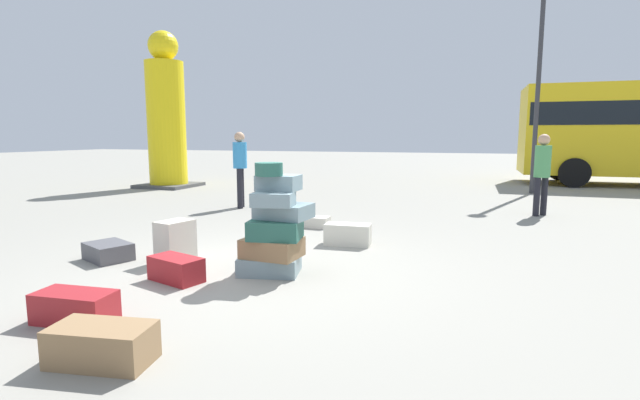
{
  "coord_description": "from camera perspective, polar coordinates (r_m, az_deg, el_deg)",
  "views": [
    {
      "loc": [
        2.38,
        -4.67,
        1.56
      ],
      "look_at": [
        0.19,
        1.88,
        0.61
      ],
      "focal_mm": 26.09,
      "sensor_mm": 36.0,
      "label": 1
    }
  ],
  "objects": [
    {
      "name": "suitcase_cream_white_trunk",
      "position": [
        6.1,
        -17.32,
        -4.83
      ],
      "size": [
        0.4,
        0.5,
        0.52
      ],
      "primitive_type": "cube",
      "rotation": [
        0.0,
        0.0,
        -0.24
      ],
      "color": "beige",
      "rests_on": "ground"
    },
    {
      "name": "suitcase_tower",
      "position": [
        5.29,
        -5.6,
        -3.59
      ],
      "size": [
        0.83,
        0.67,
        1.27
      ],
      "color": "gray",
      "rests_on": "ground"
    },
    {
      "name": "suitcase_brown_right_side",
      "position": [
        3.68,
        -25.17,
        -15.74
      ],
      "size": [
        0.74,
        0.46,
        0.27
      ],
      "primitive_type": "cube",
      "rotation": [
        0.0,
        0.0,
        0.16
      ],
      "color": "olive",
      "rests_on": "ground"
    },
    {
      "name": "ground_plane",
      "position": [
        5.47,
        -8.28,
        -8.81
      ],
      "size": [
        80.0,
        80.0,
        0.0
      ],
      "primitive_type": "plane",
      "color": "gray"
    },
    {
      "name": "suitcase_charcoal_foreground_far",
      "position": [
        6.51,
        -24.54,
        -5.75
      ],
      "size": [
        0.7,
        0.63,
        0.22
      ],
      "primitive_type": "cube",
      "rotation": [
        0.0,
        0.0,
        -0.42
      ],
      "color": "#4C4C51",
      "rests_on": "ground"
    },
    {
      "name": "suitcase_cream_left_side",
      "position": [
        8.04,
        -0.73,
        -2.68
      ],
      "size": [
        0.53,
        0.33,
        0.18
      ],
      "primitive_type": "cube",
      "rotation": [
        0.0,
        0.0,
        -0.03
      ],
      "color": "beige",
      "rests_on": "ground"
    },
    {
      "name": "suitcase_cream_behind_tower",
      "position": [
        6.74,
        3.44,
        -4.22
      ],
      "size": [
        0.67,
        0.36,
        0.31
      ],
      "primitive_type": "cube",
      "rotation": [
        0.0,
        0.0,
        0.07
      ],
      "color": "beige",
      "rests_on": "ground"
    },
    {
      "name": "lamp_post",
      "position": [
        14.08,
        25.41,
        16.15
      ],
      "size": [
        0.36,
        0.36,
        5.72
      ],
      "color": "#333338",
      "rests_on": "ground"
    },
    {
      "name": "suitcase_maroon_foreground_near",
      "position": [
        5.32,
        -17.24,
        -8.09
      ],
      "size": [
        0.67,
        0.47,
        0.26
      ],
      "primitive_type": "cube",
      "rotation": [
        0.0,
        0.0,
        -0.29
      ],
      "color": "maroon",
      "rests_on": "ground"
    },
    {
      "name": "yellow_dummy_statue",
      "position": [
        15.05,
        -18.34,
        9.45
      ],
      "size": [
        1.59,
        1.59,
        4.66
      ],
      "color": "yellow",
      "rests_on": "ground"
    },
    {
      "name": "suitcase_maroon_upright_blue",
      "position": [
        4.51,
        -27.85,
        -11.55
      ],
      "size": [
        0.69,
        0.37,
        0.26
      ],
      "primitive_type": "cube",
      "rotation": [
        0.0,
        0.0,
        0.09
      ],
      "color": "maroon",
      "rests_on": "ground"
    },
    {
      "name": "person_tourist_with_camera",
      "position": [
        10.24,
        -9.78,
        4.54
      ],
      "size": [
        0.3,
        0.33,
        1.65
      ],
      "rotation": [
        0.0,
        0.0,
        -1.24
      ],
      "color": "black",
      "rests_on": "ground"
    },
    {
      "name": "person_bearded_onlooker",
      "position": [
        10.07,
        25.61,
        3.61
      ],
      "size": [
        0.3,
        0.3,
        1.6
      ],
      "rotation": [
        0.0,
        0.0,
        -2.32
      ],
      "color": "black",
      "rests_on": "ground"
    }
  ]
}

